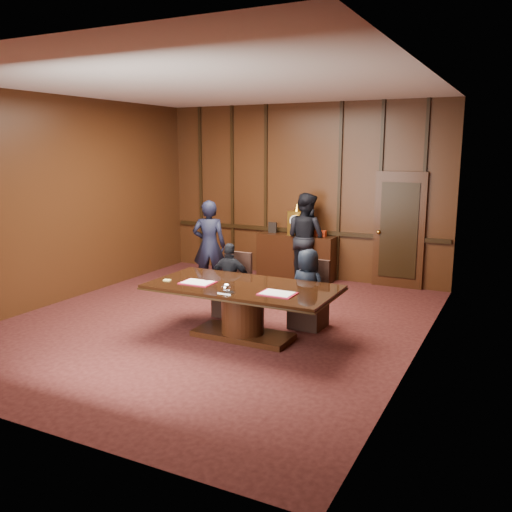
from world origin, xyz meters
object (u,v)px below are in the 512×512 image
at_px(witness_right, 306,238).
at_px(conference_table, 243,303).
at_px(signatory_left, 230,280).
at_px(witness_left, 209,245).
at_px(sideboard, 296,255).
at_px(signatory_right, 307,289).

bearing_deg(witness_right, conference_table, 118.09).
relative_size(conference_table, witness_right, 1.48).
xyz_separation_m(signatory_left, witness_left, (-1.15, 1.25, 0.26)).
xyz_separation_m(signatory_left, witness_right, (0.21, 2.66, 0.30)).
height_order(sideboard, signatory_right, sideboard).
relative_size(signatory_right, witness_left, 0.70).
xyz_separation_m(sideboard, conference_table, (0.69, -3.62, 0.02)).
distance_m(sideboard, witness_right, 0.50).
bearing_deg(conference_table, witness_right, 97.20).
relative_size(signatory_left, witness_left, 0.69).
distance_m(signatory_left, witness_right, 2.69).
xyz_separation_m(signatory_left, signatory_right, (1.30, 0.00, 0.01)).
height_order(sideboard, witness_left, witness_left).
distance_m(sideboard, witness_left, 1.96).
bearing_deg(witness_right, signatory_left, 106.34).
xyz_separation_m(sideboard, signatory_left, (0.04, -2.82, 0.10)).
bearing_deg(conference_table, witness_left, 131.29).
height_order(signatory_left, witness_left, witness_left).
height_order(sideboard, conference_table, sideboard).
distance_m(signatory_left, signatory_right, 1.30).
relative_size(sideboard, witness_left, 0.95).
distance_m(sideboard, signatory_left, 2.83).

